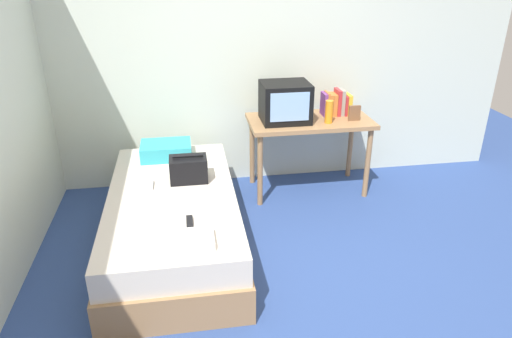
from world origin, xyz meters
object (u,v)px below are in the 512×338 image
remote_dark (190,222)px  remote_silver (151,185)px  water_bottle (329,112)px  magazine (158,211)px  handbag (189,169)px  bed (174,220)px  book_row (336,104)px  picture_frame (354,113)px  folded_towel (192,240)px  desk (310,129)px  pillow (166,150)px  tv (285,102)px

remote_dark → remote_silver: 0.68m
water_bottle → magazine: 1.85m
handbag → remote_silver: size_ratio=2.08×
bed → book_row: bearing=29.5°
picture_frame → folded_towel: bearing=-137.7°
desk → folded_towel: 1.94m
bed → book_row: 1.93m
book_row → folded_towel: bearing=-131.8°
desk → folded_towel: (-1.18, -1.54, -0.14)m
book_row → desk: bearing=-160.6°
book_row → remote_dark: bearing=-136.7°
desk → pillow: desk is taller
magazine → remote_dark: 0.30m
handbag → remote_dark: size_ratio=1.92×
bed → magazine: magazine is taller
tv → folded_towel: (-0.93, -1.53, -0.41)m
handbag → magazine: 0.54m
pillow → remote_dark: 1.22m
bed → remote_dark: (0.12, -0.48, 0.25)m
handbag → folded_towel: handbag is taller
tv → book_row: size_ratio=1.60×
bed → remote_silver: (-0.16, 0.14, 0.25)m
magazine → picture_frame: bearing=28.3°
book_row → folded_towel: (-1.46, -1.64, -0.34)m
water_bottle → picture_frame: size_ratio=1.47×
bed → water_bottle: bearing=24.8°
remote_dark → bed: bearing=104.4°
bed → water_bottle: water_bottle is taller
bed → desk: bearing=31.4°
desk → folded_towel: desk is taller
desk → remote_dark: 1.76m
desk → remote_silver: bearing=-155.7°
tv → magazine: size_ratio=1.52×
bed → remote_silver: bearing=140.2°
picture_frame → remote_dark: bearing=-143.3°
tv → folded_towel: bearing=-121.4°
tv → book_row: 0.55m
handbag → pillow: bearing=109.7°
bed → water_bottle: size_ratio=9.47×
tv → water_bottle: bearing=-17.7°
water_bottle → handbag: bearing=-160.1°
tv → remote_dark: tv is taller
desk → remote_dark: desk is taller
desk → folded_towel: bearing=-127.5°
magazine → remote_dark: remote_dark is taller
desk → bed: bearing=-148.6°
desk → water_bottle: bearing=-43.8°
tv → bed: bearing=-143.3°
pillow → magazine: size_ratio=1.55×
desk → picture_frame: bearing=-15.1°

